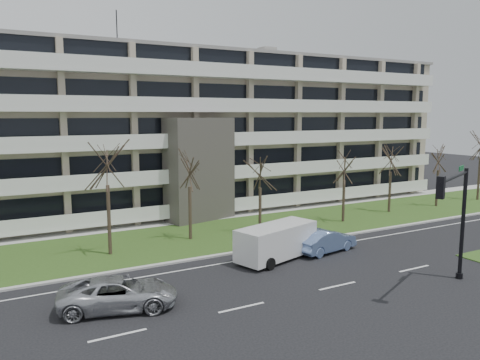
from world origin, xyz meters
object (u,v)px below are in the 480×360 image
white_van (277,239)px  traffic_signal (456,211)px  silver_pickup (119,293)px  blue_sedan (326,241)px

white_van → traffic_signal: bearing=-74.4°
silver_pickup → blue_sedan: size_ratio=1.19×
blue_sedan → white_van: bearing=76.4°
silver_pickup → traffic_signal: traffic_signal is taller
traffic_signal → blue_sedan: bearing=77.1°
silver_pickup → white_van: white_van is taller
silver_pickup → traffic_signal: (16.44, -5.90, 3.49)m
blue_sedan → traffic_signal: size_ratio=0.72×
blue_sedan → silver_pickup: bearing=90.0°
silver_pickup → traffic_signal: 17.81m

